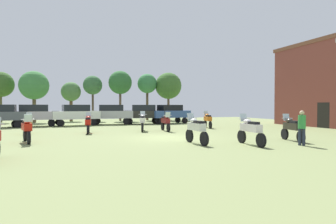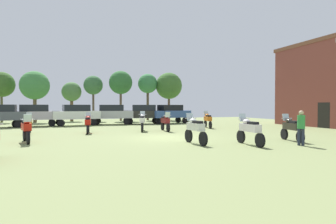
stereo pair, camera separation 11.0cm
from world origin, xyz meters
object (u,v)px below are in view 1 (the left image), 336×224
Objects in this scene: tree_6 at (34,86)px; tree_8 at (168,86)px; car_1 at (34,114)px; car_4 at (170,113)px; tree_1 at (1,85)px; tree_4 at (147,84)px; car_5 at (76,113)px; motorcycle_1 at (88,123)px; tree_2 at (71,92)px; motorcycle_8 at (142,121)px; tree_7 at (120,83)px; car_2 at (144,113)px; tree_5 at (93,86)px; car_3 at (0,114)px; car_6 at (112,113)px; motorcycle_9 at (208,120)px; motorcycle_4 at (196,129)px; motorcycle_3 at (28,123)px; motorcycle_7 at (292,128)px; motorcycle_2 at (166,122)px; motorcycle_10 at (27,129)px; motorcycle_6 at (250,130)px.

tree_8 is (16.43, 0.44, 0.40)m from tree_6.
car_4 is (13.28, -0.01, 0.00)m from car_1.
tree_4 is at bearing -2.36° from tree_1.
motorcycle_1 is at bearing 175.70° from car_5.
tree_2 reaches higher than car_1.
motorcycle_8 is 20.87m from tree_1.
tree_2 is at bearing 167.57° from tree_7.
motorcycle_1 is 12.37m from car_4.
tree_1 is at bearing 143.35° from motorcycle_8.
car_5 is (-6.75, -0.28, 0.00)m from car_2.
tree_4 is 7.00m from tree_5.
car_3 is 20.26m from tree_8.
car_3 is 0.96× the size of car_4.
car_4 and car_6 have the same top height.
motorcycle_9 is at bearing -84.97° from tree_4.
tree_1 is (-13.17, 24.04, 3.59)m from motorcycle_4.
tree_6 is (3.61, -1.43, -0.13)m from tree_1.
motorcycle_4 is 24.02m from tree_4.
car_2 is (2.27, 8.32, 0.44)m from motorcycle_8.
tree_1 is (-4.73, 15.82, 3.62)m from motorcycle_3.
motorcycle_8 is 0.33× the size of tree_7.
tree_4 reaches higher than motorcycle_7.
car_1 is (-9.78, 8.60, 0.47)m from motorcycle_2.
car_6 is (-3.28, 0.29, 0.00)m from car_2.
motorcycle_9 is 0.38× the size of tree_5.
car_6 is 0.71× the size of tree_7.
tree_4 reaches higher than motorcycle_3.
car_5 is at bearing -51.88° from motorcycle_2.
motorcycle_10 is at bearing 175.40° from motorcycle_7.
tree_7 is at bearing 114.19° from motorcycle_7.
motorcycle_1 is 9.35m from car_6.
motorcycle_7 is 24.67m from tree_7.
motorcycle_8 is at bearing 92.48° from motorcycle_4.
motorcycle_2 is at bearing -148.28° from motorcycle_9.
motorcycle_1 is at bearing 155.04° from car_2.
car_5 is (-4.49, 8.04, 0.44)m from motorcycle_8.
car_1 is at bearing -141.61° from tree_7.
tree_1 is (-14.71, 8.05, 3.16)m from car_2.
car_2 is 11.30m from tree_2.
motorcycle_3 is 0.98× the size of motorcycle_10.
motorcycle_10 is 0.47× the size of car_4.
car_3 is 17.85m from tree_4.
car_2 is 9.49m from tree_8.
tree_2 is at bearing 110.49° from motorcycle_6.
car_2 is (-3.76, 16.69, 0.46)m from motorcycle_7.
tree_4 is at bearing 77.38° from motorcycle_4.
car_6 is 8.04m from tree_7.
car_4 reaches higher than motorcycle_3.
car_1 is 9.81m from tree_1.
car_4 is 0.74× the size of tree_4.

